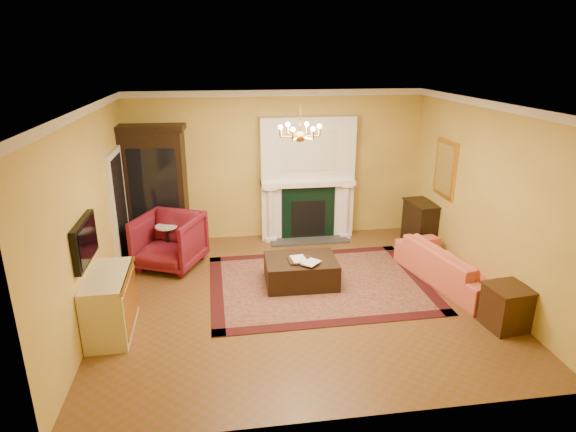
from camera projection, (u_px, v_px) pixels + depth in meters
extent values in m
cube|color=brown|center=(299.00, 296.00, 7.69)|extent=(6.00, 5.50, 0.02)
cube|color=silver|center=(300.00, 104.00, 6.71)|extent=(6.00, 5.50, 0.02)
cube|color=#DABC4E|center=(277.00, 166.00, 9.78)|extent=(6.00, 0.02, 3.00)
cube|color=#DABC4E|center=(347.00, 293.00, 4.61)|extent=(6.00, 0.02, 3.00)
cube|color=#DABC4E|center=(89.00, 216.00, 6.79)|extent=(0.02, 5.50, 3.00)
cube|color=#DABC4E|center=(487.00, 198.00, 7.61)|extent=(0.02, 5.50, 3.00)
cube|color=white|center=(307.00, 178.00, 9.78)|extent=(1.90, 0.32, 2.50)
cube|color=silver|center=(309.00, 151.00, 9.43)|extent=(1.10, 0.01, 0.80)
cube|color=black|center=(308.00, 214.00, 9.85)|extent=(1.10, 0.02, 1.10)
cube|color=black|center=(308.00, 218.00, 9.88)|extent=(0.70, 0.02, 0.75)
cube|color=#333333|center=(309.00, 240.00, 9.91)|extent=(1.60, 0.50, 0.04)
cube|color=white|center=(308.00, 183.00, 9.75)|extent=(1.90, 0.44, 0.10)
cylinder|color=white|center=(270.00, 214.00, 9.72)|extent=(0.14, 0.14, 1.18)
cylinder|color=white|center=(345.00, 210.00, 9.94)|extent=(0.14, 0.14, 1.18)
cube|color=silver|center=(277.00, 93.00, 9.27)|extent=(6.00, 0.08, 0.12)
cube|color=silver|center=(79.00, 112.00, 6.33)|extent=(0.08, 5.50, 0.12)
cube|color=silver|center=(497.00, 105.00, 7.14)|extent=(0.08, 5.50, 0.12)
cube|color=silver|center=(119.00, 209.00, 8.53)|extent=(0.08, 1.05, 2.10)
cube|color=black|center=(121.00, 211.00, 8.54)|extent=(0.02, 0.85, 1.95)
cube|color=black|center=(85.00, 241.00, 6.28)|extent=(0.08, 0.95, 0.58)
cube|color=black|center=(88.00, 241.00, 6.29)|extent=(0.01, 0.85, 0.48)
cube|color=gold|center=(445.00, 169.00, 8.87)|extent=(0.05, 0.76, 1.05)
cube|color=white|center=(444.00, 169.00, 8.86)|extent=(0.01, 0.62, 0.90)
cylinder|color=gold|center=(300.00, 119.00, 6.78)|extent=(0.03, 0.03, 0.40)
sphere|color=gold|center=(300.00, 136.00, 6.86)|extent=(0.16, 0.16, 0.16)
sphere|color=#FFE5B2|center=(319.00, 126.00, 6.85)|extent=(0.07, 0.07, 0.07)
sphere|color=#FFE5B2|center=(307.00, 124.00, 7.06)|extent=(0.07, 0.07, 0.07)
sphere|color=#FFE5B2|center=(288.00, 124.00, 7.02)|extent=(0.07, 0.07, 0.07)
sphere|color=#FFE5B2|center=(281.00, 127.00, 6.77)|extent=(0.07, 0.07, 0.07)
sphere|color=#FFE5B2|center=(293.00, 129.00, 6.57)|extent=(0.07, 0.07, 0.07)
sphere|color=#FFE5B2|center=(313.00, 129.00, 6.60)|extent=(0.07, 0.07, 0.07)
cube|color=#440E15|center=(319.00, 283.00, 8.08)|extent=(3.65, 2.76, 0.01)
cube|color=black|center=(156.00, 190.00, 9.31)|extent=(1.19, 0.62, 2.31)
imported|color=maroon|center=(169.00, 239.00, 8.58)|extent=(1.35, 1.31, 1.07)
cylinder|color=black|center=(169.00, 261.00, 8.91)|extent=(0.28, 0.28, 0.04)
cylinder|color=black|center=(168.00, 244.00, 8.80)|extent=(0.06, 0.06, 0.64)
cylinder|color=silver|center=(166.00, 227.00, 8.69)|extent=(0.40, 0.40, 0.03)
cube|color=beige|center=(110.00, 303.00, 6.59)|extent=(0.58, 1.17, 0.86)
imported|color=#DD5B46|center=(452.00, 259.00, 8.00)|extent=(1.07, 2.25, 0.85)
cube|color=#331C0E|center=(506.00, 308.00, 6.72)|extent=(0.57, 0.57, 0.60)
cube|color=black|center=(420.00, 224.00, 9.63)|extent=(0.51, 0.80, 0.85)
cube|color=black|center=(301.00, 271.00, 8.00)|extent=(1.18, 0.87, 0.44)
cube|color=black|center=(301.00, 260.00, 7.86)|extent=(0.42, 0.33, 0.03)
imported|color=gray|center=(292.00, 252.00, 7.76)|extent=(0.23, 0.05, 0.31)
imported|color=gray|center=(306.00, 253.00, 7.72)|extent=(0.17, 0.17, 0.30)
cylinder|color=gray|center=(277.00, 179.00, 9.64)|extent=(0.11, 0.11, 0.09)
cone|color=#0F3811|center=(277.00, 168.00, 9.56)|extent=(0.16, 0.16, 0.35)
cylinder|color=gray|center=(338.00, 177.00, 9.81)|extent=(0.11, 0.11, 0.09)
cone|color=#0F3811|center=(338.00, 167.00, 9.74)|extent=(0.15, 0.15, 0.33)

